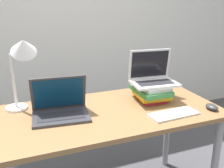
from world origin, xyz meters
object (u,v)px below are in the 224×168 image
at_px(book_stack, 152,92).
at_px(laptop_on_books, 153,77).
at_px(laptop_left, 60,108).
at_px(wireless_keyboard, 174,114).
at_px(desk_lamp, 22,54).
at_px(mouse, 212,107).

height_order(book_stack, laptop_on_books, laptop_on_books).
relative_size(laptop_left, wireless_keyboard, 1.14).
bearing_deg(laptop_on_books, book_stack, -127.77).
xyz_separation_m(wireless_keyboard, desk_lamp, (-0.84, 0.43, 0.36)).
bearing_deg(desk_lamp, laptop_left, -44.15).
bearing_deg(wireless_keyboard, book_stack, 91.07).
distance_m(laptop_on_books, desk_lamp, 0.89).
relative_size(laptop_on_books, desk_lamp, 0.65).
bearing_deg(wireless_keyboard, laptop_left, 159.22).
height_order(laptop_left, wireless_keyboard, laptop_left).
height_order(book_stack, mouse, book_stack).
xyz_separation_m(book_stack, wireless_keyboard, (0.01, -0.28, -0.06)).
bearing_deg(laptop_on_books, desk_lamp, 171.10).
height_order(laptop_left, laptop_on_books, laptop_on_books).
height_order(laptop_on_books, wireless_keyboard, laptop_on_books).
relative_size(laptop_on_books, mouse, 3.44).
xyz_separation_m(laptop_on_books, desk_lamp, (-0.85, 0.13, 0.20)).
relative_size(laptop_left, desk_lamp, 0.72).
height_order(laptop_left, desk_lamp, desk_lamp).
xyz_separation_m(book_stack, mouse, (0.28, -0.30, -0.04)).
bearing_deg(laptop_left, book_stack, 2.26).
distance_m(wireless_keyboard, mouse, 0.28).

